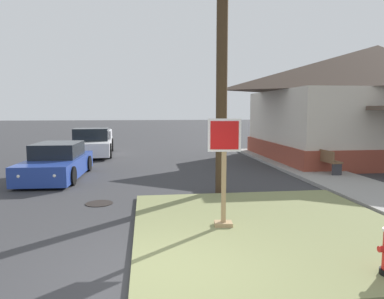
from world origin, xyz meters
name	(u,v)px	position (x,y,z in m)	size (l,w,h in m)	color
ground_plane	(161,277)	(0.00, 0.00, 0.00)	(160.00, 160.00, 0.00)	#333335
grass_corner_patch	(270,227)	(2.33, 1.84, 0.04)	(5.53, 5.84, 0.08)	olive
sidewalk_strip	(334,179)	(6.30, 6.44, 0.06)	(2.20, 18.39, 0.12)	gray
stop_sign	(224,176)	(1.37, 1.93, 1.11)	(0.65, 0.32, 2.19)	#A3845B
manhole_cover	(99,203)	(-1.41, 4.34, 0.01)	(0.70, 0.70, 0.02)	black
parked_sedan_blue	(57,163)	(-3.35, 8.24, 0.54)	(1.99, 4.44, 1.25)	#233D93
pickup_truck_white	(92,144)	(-3.02, 14.73, 0.62)	(2.33, 5.45, 1.48)	silver
street_bench	(324,159)	(6.47, 7.53, 0.59)	(0.48, 1.72, 0.85)	brown
utility_pole	(222,9)	(2.00, 5.12, 5.23)	(1.53, 0.32, 10.16)	#42301E
corner_house	(375,102)	(10.97, 11.24, 2.84)	(11.10, 9.01, 5.53)	brown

